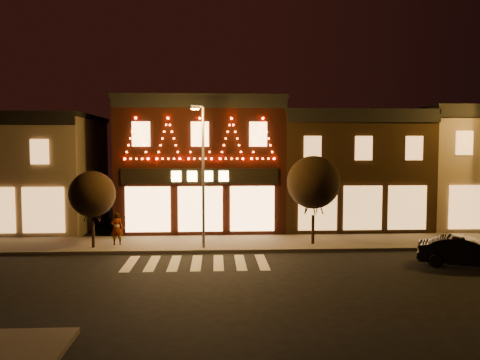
{
  "coord_description": "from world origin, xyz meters",
  "views": [
    {
      "loc": [
        0.87,
        -17.53,
        5.29
      ],
      "look_at": [
        1.98,
        4.0,
        3.78
      ],
      "focal_mm": 35.85,
      "sensor_mm": 36.0,
      "label": 1
    }
  ],
  "objects": [
    {
      "name": "tree_right",
      "position": [
        6.02,
        7.32,
        3.41
      ],
      "size": [
        2.79,
        2.79,
        4.66
      ],
      "rotation": [
        0.0,
        0.0,
        -0.05
      ],
      "color": "black",
      "rests_on": "sidewalk_far"
    },
    {
      "name": "building_right_a",
      "position": [
        9.5,
        13.99,
        3.76
      ],
      "size": [
        9.2,
        8.28,
        7.5
      ],
      "color": "#382513",
      "rests_on": "ground"
    },
    {
      "name": "ground",
      "position": [
        0.0,
        0.0,
        0.0
      ],
      "size": [
        120.0,
        120.0,
        0.0
      ],
      "primitive_type": "plane",
      "color": "black",
      "rests_on": "ground"
    },
    {
      "name": "streetlamp_mid",
      "position": [
        0.21,
        6.45,
        4.34
      ],
      "size": [
        0.66,
        1.63,
        7.14
      ],
      "rotation": [
        0.0,
        0.0,
        0.24
      ],
      "color": "#59595E",
      "rests_on": "sidewalk_far"
    },
    {
      "name": "dark_sedan",
      "position": [
        11.88,
        2.7,
        0.67
      ],
      "size": [
        4.27,
        2.96,
        1.33
      ],
      "primitive_type": "imported",
      "rotation": [
        0.0,
        0.0,
        1.14
      ],
      "color": "black",
      "rests_on": "ground"
    },
    {
      "name": "sidewalk_far",
      "position": [
        2.0,
        8.0,
        0.07
      ],
      "size": [
        44.0,
        4.0,
        0.15
      ],
      "primitive_type": "cube",
      "color": "#47423D",
      "rests_on": "ground"
    },
    {
      "name": "building_right_b",
      "position": [
        18.5,
        13.99,
        3.91
      ],
      "size": [
        9.2,
        8.28,
        7.8
      ],
      "color": "#776654",
      "rests_on": "ground"
    },
    {
      "name": "tree_left",
      "position": [
        -5.38,
        7.0,
        2.88
      ],
      "size": [
        2.33,
        2.33,
        3.9
      ],
      "rotation": [
        0.0,
        0.0,
        -0.25
      ],
      "color": "black",
      "rests_on": "sidewalk_far"
    },
    {
      "name": "pedestrian",
      "position": [
        -4.29,
        7.54,
        1.02
      ],
      "size": [
        0.64,
        0.43,
        1.74
      ],
      "primitive_type": "imported",
      "rotation": [
        0.0,
        0.0,
        3.17
      ],
      "color": "gray",
      "rests_on": "sidewalk_far"
    },
    {
      "name": "building_pulp",
      "position": [
        0.0,
        13.98,
        4.16
      ],
      "size": [
        10.2,
        8.34,
        8.3
      ],
      "color": "black",
      "rests_on": "ground"
    },
    {
      "name": "building_left",
      "position": [
        -13.0,
        13.99,
        3.66
      ],
      "size": [
        12.2,
        8.28,
        7.3
      ],
      "color": "#776654",
      "rests_on": "ground"
    }
  ]
}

